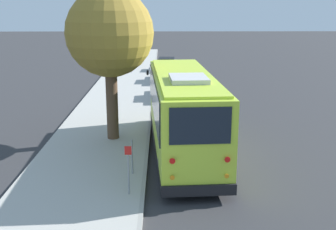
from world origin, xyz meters
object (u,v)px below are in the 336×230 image
sign_post_far (132,157)px  sign_post_near (129,170)px  parked_sedan_black (167,65)px  parked_sedan_silver (165,75)px  shuttle_bus (183,109)px  street_tree (110,27)px  parked_sedan_gray (172,90)px

sign_post_far → sign_post_near: bearing=180.0°
parked_sedan_black → sign_post_near: size_ratio=2.63×
parked_sedan_silver → parked_sedan_black: bearing=0.8°
parked_sedan_black → sign_post_far: size_ratio=3.32×
parked_sedan_black → sign_post_far: (-24.63, 1.51, 0.21)m
parked_sedan_silver → sign_post_far: sign_post_far is taller
shuttle_bus → parked_sedan_black: size_ratio=2.25×
sign_post_near → sign_post_far: (1.69, 0.00, -0.20)m
shuttle_bus → parked_sedan_silver: size_ratio=2.21×
shuttle_bus → sign_post_far: (-2.49, 1.94, -1.13)m
shuttle_bus → parked_sedan_silver: (16.44, 0.58, -1.34)m
sign_post_near → street_tree: bearing=11.0°
shuttle_bus → parked_sedan_black: (22.13, 0.43, -1.34)m
parked_sedan_silver → sign_post_far: (-18.93, 1.36, 0.21)m
shuttle_bus → parked_sedan_black: bearing=-2.3°
street_tree → parked_sedan_black: bearing=-7.5°
shuttle_bus → parked_sedan_black: shuttle_bus is taller
sign_post_near → sign_post_far: bearing=0.0°
parked_sedan_silver → parked_sedan_black: parked_sedan_black is taller
parked_sedan_silver → sign_post_far: bearing=178.1°
parked_sedan_silver → sign_post_far: 18.98m
shuttle_bus → street_tree: size_ratio=1.33×
shuttle_bus → sign_post_near: size_ratio=5.90×
sign_post_far → parked_sedan_black: bearing=-3.5°
parked_sedan_gray → parked_sedan_silver: parked_sedan_gray is taller
street_tree → sign_post_near: street_tree is taller
parked_sedan_gray → sign_post_far: sign_post_far is taller
parked_sedan_silver → parked_sedan_gray: bearing=-173.9°
shuttle_bus → sign_post_far: size_ratio=7.47×
parked_sedan_gray → parked_sedan_silver: bearing=2.7°
parked_sedan_gray → sign_post_near: (-14.62, 1.77, 0.37)m
parked_sedan_black → parked_sedan_gray: bearing=-175.1°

